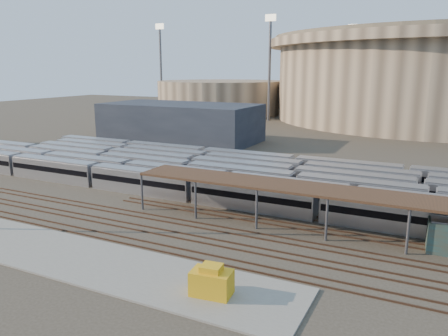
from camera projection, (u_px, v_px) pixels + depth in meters
ground at (187, 221)px, 56.56m from camera, size 420.00×420.00×0.00m
apron at (72, 256)px, 45.57m from camera, size 50.00×9.00×0.20m
subway_trains at (252, 177)px, 71.75m from camera, size 129.55×23.90×3.60m
inspection_shed at (371, 197)px, 49.48m from camera, size 60.30×6.00×5.30m
empty_tracks at (165, 233)px, 52.17m from camera, size 170.00×9.62×0.18m
stadium at (434, 76)px, 164.59m from camera, size 124.00×124.00×32.50m
secondary_arena at (221, 97)px, 194.55m from camera, size 56.00×56.00×14.00m
service_building at (180, 122)px, 118.62m from camera, size 42.00×20.00×10.00m
floodlight_0 at (270, 65)px, 161.10m from camera, size 4.00×1.00×38.40m
floodlight_1 at (161, 65)px, 193.53m from camera, size 4.00×1.00×38.40m
floodlight_3 at (350, 65)px, 196.22m from camera, size 4.00×1.00×38.40m
yellow_equipment at (212, 283)px, 37.47m from camera, size 3.72×2.57×2.18m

